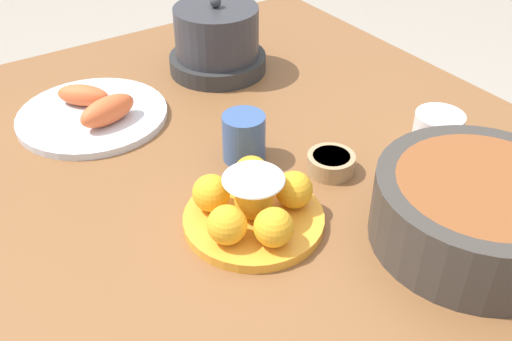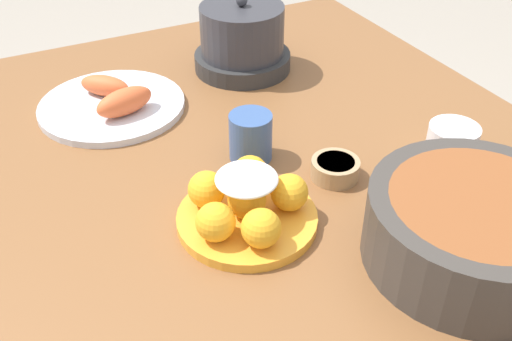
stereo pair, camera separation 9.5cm
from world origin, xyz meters
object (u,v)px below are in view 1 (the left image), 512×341
(cup_far, at_px, (438,129))
(dining_table, at_px, (258,199))
(cake_plate, at_px, (253,206))
(sauce_bowl, at_px, (331,163))
(seafood_platter, at_px, (94,112))
(serving_bowl, at_px, (478,210))
(cup_near, at_px, (244,137))
(warming_pot, at_px, (217,42))

(cup_far, bearing_deg, dining_table, -113.55)
(cake_plate, relative_size, sauce_bowl, 2.64)
(dining_table, bearing_deg, cake_plate, -36.76)
(sauce_bowl, relative_size, seafood_platter, 0.28)
(serving_bowl, xyz_separation_m, cup_near, (-0.36, -0.16, -0.01))
(dining_table, bearing_deg, sauce_bowl, 43.52)
(dining_table, bearing_deg, warming_pot, 160.13)
(cake_plate, relative_size, seafood_platter, 0.75)
(serving_bowl, xyz_separation_m, seafood_platter, (-0.63, -0.33, -0.04))
(sauce_bowl, bearing_deg, serving_bowl, 14.36)
(sauce_bowl, bearing_deg, cake_plate, -77.92)
(cake_plate, height_order, serving_bowl, serving_bowl)
(dining_table, xyz_separation_m, warming_pot, (-0.34, 0.12, 0.15))
(cup_near, xyz_separation_m, warming_pot, (-0.32, 0.14, 0.02))
(sauce_bowl, bearing_deg, warming_pot, 175.16)
(sauce_bowl, xyz_separation_m, cup_near, (-0.11, -0.10, 0.02))
(cup_near, relative_size, cup_far, 0.97)
(sauce_bowl, relative_size, cup_near, 0.96)
(cake_plate, xyz_separation_m, warming_pot, (-0.47, 0.22, 0.03))
(dining_table, xyz_separation_m, serving_bowl, (0.34, 0.15, 0.14))
(warming_pot, bearing_deg, cake_plate, -25.09)
(cake_plate, xyz_separation_m, sauce_bowl, (-0.04, 0.18, -0.02))
(sauce_bowl, relative_size, warming_pot, 0.38)
(cake_plate, relative_size, cup_far, 2.44)
(dining_table, bearing_deg, cup_near, -150.23)
(cake_plate, distance_m, serving_bowl, 0.32)
(cake_plate, relative_size, serving_bowl, 0.71)
(dining_table, relative_size, cup_near, 15.04)
(dining_table, distance_m, serving_bowl, 0.39)
(dining_table, xyz_separation_m, cake_plate, (0.13, -0.10, 0.12))
(dining_table, height_order, cake_plate, cake_plate)
(seafood_platter, bearing_deg, cake_plate, 11.32)
(cake_plate, bearing_deg, warming_pot, 154.91)
(dining_table, height_order, sauce_bowl, sauce_bowl)
(cake_plate, xyz_separation_m, cup_near, (-0.15, 0.08, 0.01))
(cake_plate, distance_m, seafood_platter, 0.43)
(dining_table, height_order, seafood_platter, seafood_platter)
(dining_table, relative_size, sauce_bowl, 15.69)
(serving_bowl, bearing_deg, sauce_bowl, -165.64)
(serving_bowl, height_order, cup_near, serving_bowl)
(dining_table, bearing_deg, serving_bowl, 23.92)
(serving_bowl, distance_m, sauce_bowl, 0.26)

